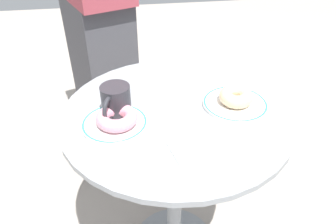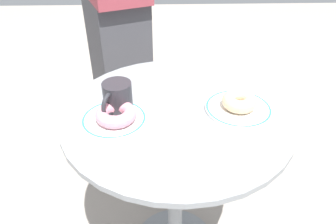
{
  "view_description": "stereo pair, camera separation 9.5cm",
  "coord_description": "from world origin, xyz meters",
  "px_view_note": "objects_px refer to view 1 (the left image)",
  "views": [
    {
      "loc": [
        -0.15,
        -0.79,
        1.28
      ],
      "look_at": [
        -0.03,
        -0.02,
        0.73
      ],
      "focal_mm": 34.28,
      "sensor_mm": 36.0,
      "label": 1
    },
    {
      "loc": [
        -0.05,
        -0.8,
        1.28
      ],
      "look_at": [
        -0.03,
        -0.02,
        0.73
      ],
      "focal_mm": 34.28,
      "sensor_mm": 36.0,
      "label": 2
    }
  ],
  "objects_px": {
    "plate_right": "(235,104)",
    "coffee_mug": "(116,101)",
    "donut_glazed": "(236,97)",
    "plate_left": "(115,123)",
    "paper_napkin": "(196,146)",
    "person_figure": "(96,12)",
    "donut_pink_frosted": "(117,118)",
    "cafe_table": "(175,160)"
  },
  "relations": [
    {
      "from": "donut_pink_frosted",
      "to": "paper_napkin",
      "type": "bearing_deg",
      "value": -31.05
    },
    {
      "from": "cafe_table",
      "to": "donut_glazed",
      "type": "bearing_deg",
      "value": -1.02
    },
    {
      "from": "plate_right",
      "to": "coffee_mug",
      "type": "distance_m",
      "value": 0.37
    },
    {
      "from": "plate_right",
      "to": "paper_napkin",
      "type": "bearing_deg",
      "value": -133.84
    },
    {
      "from": "donut_glazed",
      "to": "paper_napkin",
      "type": "height_order",
      "value": "donut_glazed"
    },
    {
      "from": "paper_napkin",
      "to": "person_figure",
      "type": "relative_size",
      "value": 0.08
    },
    {
      "from": "donut_glazed",
      "to": "plate_left",
      "type": "bearing_deg",
      "value": -173.72
    },
    {
      "from": "donut_pink_frosted",
      "to": "coffee_mug",
      "type": "xyz_separation_m",
      "value": [
        -0.0,
        0.06,
        0.02
      ]
    },
    {
      "from": "plate_left",
      "to": "paper_napkin",
      "type": "xyz_separation_m",
      "value": [
        0.21,
        -0.13,
        -0.0
      ]
    },
    {
      "from": "donut_pink_frosted",
      "to": "person_figure",
      "type": "xyz_separation_m",
      "value": [
        -0.07,
        0.66,
        0.09
      ]
    },
    {
      "from": "plate_right",
      "to": "coffee_mug",
      "type": "xyz_separation_m",
      "value": [
        -0.37,
        0.01,
        0.04
      ]
    },
    {
      "from": "plate_right",
      "to": "paper_napkin",
      "type": "relative_size",
      "value": 1.48
    },
    {
      "from": "donut_pink_frosted",
      "to": "plate_right",
      "type": "bearing_deg",
      "value": 7.72
    },
    {
      "from": "plate_right",
      "to": "coffee_mug",
      "type": "bearing_deg",
      "value": 178.37
    },
    {
      "from": "plate_left",
      "to": "plate_right",
      "type": "bearing_deg",
      "value": 6.28
    },
    {
      "from": "cafe_table",
      "to": "paper_napkin",
      "type": "distance_m",
      "value": 0.28
    },
    {
      "from": "donut_glazed",
      "to": "coffee_mug",
      "type": "xyz_separation_m",
      "value": [
        -0.37,
        0.01,
        0.02
      ]
    },
    {
      "from": "coffee_mug",
      "to": "person_figure",
      "type": "relative_size",
      "value": 0.07
    },
    {
      "from": "donut_pink_frosted",
      "to": "donut_glazed",
      "type": "distance_m",
      "value": 0.37
    },
    {
      "from": "plate_right",
      "to": "person_figure",
      "type": "relative_size",
      "value": 0.12
    },
    {
      "from": "plate_left",
      "to": "donut_glazed",
      "type": "bearing_deg",
      "value": 6.28
    },
    {
      "from": "coffee_mug",
      "to": "donut_glazed",
      "type": "bearing_deg",
      "value": -1.63
    },
    {
      "from": "plate_right",
      "to": "donut_glazed",
      "type": "height_order",
      "value": "donut_glazed"
    },
    {
      "from": "cafe_table",
      "to": "coffee_mug",
      "type": "relative_size",
      "value": 5.74
    },
    {
      "from": "plate_left",
      "to": "coffee_mug",
      "type": "bearing_deg",
      "value": 81.87
    },
    {
      "from": "plate_left",
      "to": "person_figure",
      "type": "height_order",
      "value": "person_figure"
    },
    {
      "from": "plate_right",
      "to": "person_figure",
      "type": "bearing_deg",
      "value": 125.13
    },
    {
      "from": "coffee_mug",
      "to": "person_figure",
      "type": "xyz_separation_m",
      "value": [
        -0.07,
        0.6,
        0.07
      ]
    },
    {
      "from": "plate_left",
      "to": "donut_pink_frosted",
      "type": "height_order",
      "value": "donut_pink_frosted"
    },
    {
      "from": "coffee_mug",
      "to": "cafe_table",
      "type": "bearing_deg",
      "value": -2.25
    },
    {
      "from": "donut_pink_frosted",
      "to": "person_figure",
      "type": "height_order",
      "value": "person_figure"
    },
    {
      "from": "cafe_table",
      "to": "donut_glazed",
      "type": "height_order",
      "value": "donut_glazed"
    },
    {
      "from": "plate_left",
      "to": "coffee_mug",
      "type": "xyz_separation_m",
      "value": [
        0.01,
        0.05,
        0.04
      ]
    },
    {
      "from": "donut_glazed",
      "to": "coffee_mug",
      "type": "bearing_deg",
      "value": 178.37
    },
    {
      "from": "cafe_table",
      "to": "donut_glazed",
      "type": "relative_size",
      "value": 6.79
    },
    {
      "from": "donut_glazed",
      "to": "coffee_mug",
      "type": "relative_size",
      "value": 0.85
    },
    {
      "from": "plate_right",
      "to": "person_figure",
      "type": "xyz_separation_m",
      "value": [
        -0.43,
        0.61,
        0.12
      ]
    },
    {
      "from": "plate_left",
      "to": "donut_glazed",
      "type": "height_order",
      "value": "donut_glazed"
    },
    {
      "from": "paper_napkin",
      "to": "person_figure",
      "type": "height_order",
      "value": "person_figure"
    },
    {
      "from": "donut_pink_frosted",
      "to": "coffee_mug",
      "type": "distance_m",
      "value": 0.06
    },
    {
      "from": "donut_pink_frosted",
      "to": "paper_napkin",
      "type": "distance_m",
      "value": 0.24
    },
    {
      "from": "plate_left",
      "to": "person_figure",
      "type": "relative_size",
      "value": 0.11
    }
  ]
}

